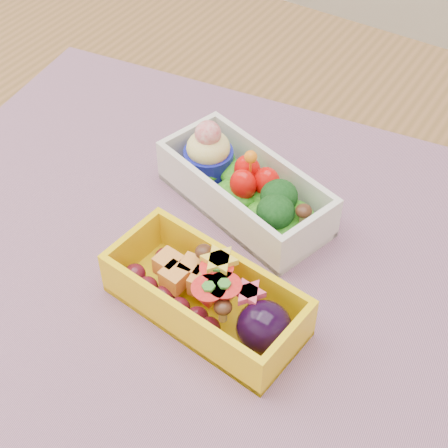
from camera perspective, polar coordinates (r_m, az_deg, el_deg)
The scene contains 4 objects.
table at distance 0.66m, azimuth -2.62°, elevation -6.52°, with size 1.20×0.80×0.75m.
placemat at distance 0.56m, azimuth -0.92°, elevation -2.73°, with size 0.58×0.44×0.00m, color gray.
bento_white at distance 0.59m, azimuth 1.71°, elevation 3.11°, with size 0.17×0.11×0.07m.
bento_yellow at distance 0.51m, azimuth -1.27°, elevation -6.10°, with size 0.16×0.08×0.05m.
Camera 1 is at (0.24, -0.32, 1.17)m, focal length 54.52 mm.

